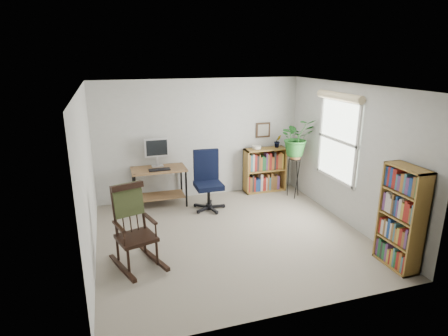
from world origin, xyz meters
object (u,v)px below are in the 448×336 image
object	(u,v)px
low_bookshelf	(265,170)
tall_bookshelf	(402,218)
office_chair	(209,181)
rocking_chair	(136,227)
desk	(160,187)

from	to	relation	value
low_bookshelf	tall_bookshelf	distance (m)	3.39
office_chair	rocking_chair	bearing A→B (deg)	-128.43
low_bookshelf	tall_bookshelf	xyz separation A→B (m)	(0.55, -3.33, 0.25)
low_bookshelf	tall_bookshelf	size ratio (longest dim) A/B	0.65
desk	tall_bookshelf	size ratio (longest dim) A/B	0.72
office_chair	tall_bookshelf	distance (m)	3.35
tall_bookshelf	rocking_chair	bearing A→B (deg)	162.63
desk	low_bookshelf	size ratio (longest dim) A/B	1.10
low_bookshelf	tall_bookshelf	world-z (taller)	tall_bookshelf
office_chair	rocking_chair	xyz separation A→B (m)	(-1.48, -1.63, 0.02)
tall_bookshelf	desk	bearing A→B (deg)	131.33
tall_bookshelf	low_bookshelf	bearing A→B (deg)	99.43
desk	rocking_chair	bearing A→B (deg)	-106.26
office_chair	low_bookshelf	distance (m)	1.55
low_bookshelf	rocking_chair	bearing A→B (deg)	-142.09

